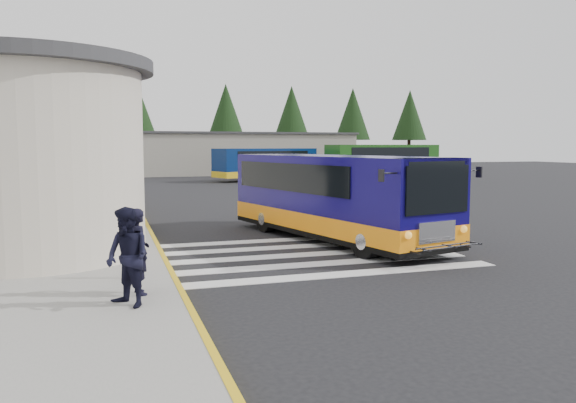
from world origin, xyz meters
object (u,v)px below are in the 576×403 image
object	(u,v)px
transit_bus	(334,200)
pedestrian_a	(139,251)
bollard	(129,254)
far_bus_a	(266,163)
far_bus_b	(382,160)
pedestrian_b	(128,257)

from	to	relation	value
transit_bus	pedestrian_a	size ratio (longest dim) A/B	5.91
transit_bus	bollard	xyz separation A→B (m)	(-6.18, -3.90, -0.59)
pedestrian_a	bollard	size ratio (longest dim) A/B	1.61
far_bus_a	far_bus_b	world-z (taller)	far_bus_b
pedestrian_b	bollard	xyz separation A→B (m)	(0.09, 2.14, -0.35)
pedestrian_a	pedestrian_b	world-z (taller)	pedestrian_b
far_bus_b	far_bus_a	bearing A→B (deg)	77.67
far_bus_a	pedestrian_a	bearing A→B (deg)	142.57
pedestrian_b	far_bus_b	distance (m)	40.51
transit_bus	pedestrian_b	distance (m)	8.71
pedestrian_b	bollard	bearing A→B (deg)	142.32
far_bus_a	bollard	bearing A→B (deg)	141.63
pedestrian_a	far_bus_b	world-z (taller)	far_bus_b
pedestrian_a	far_bus_a	world-z (taller)	far_bus_a
transit_bus	far_bus_a	world-z (taller)	far_bus_a
far_bus_b	pedestrian_a	bearing A→B (deg)	140.66
far_bus_b	transit_bus	bearing A→B (deg)	144.43
transit_bus	bollard	world-z (taller)	transit_bus
transit_bus	far_bus_a	bearing A→B (deg)	64.93
transit_bus	pedestrian_a	world-z (taller)	transit_bus
transit_bus	pedestrian_b	xyz separation A→B (m)	(-6.27, -6.04, -0.23)
transit_bus	pedestrian_a	bearing A→B (deg)	-152.47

